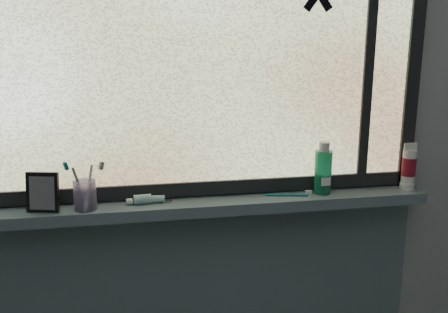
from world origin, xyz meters
name	(u,v)px	position (x,y,z in m)	size (l,w,h in m)	color
wall_back	(201,131)	(0.00, 1.30, 1.25)	(3.00, 0.01, 2.50)	#9EA3A8
windowsill	(205,206)	(0.00, 1.23, 1.00)	(1.62, 0.14, 0.04)	slate
window_pane	(201,50)	(0.00, 1.28, 1.53)	(1.50, 0.01, 1.00)	silver
frame_bottom	(203,188)	(0.00, 1.28, 1.05)	(1.60, 0.03, 0.05)	black
frame_right	(414,49)	(0.78, 1.28, 1.53)	(0.05, 0.03, 1.10)	black
frame_mullion	(369,49)	(0.60, 1.28, 1.53)	(0.04, 0.03, 1.00)	black
vanity_mirror	(43,192)	(-0.53, 1.21, 1.09)	(0.10, 0.05, 0.13)	black
toothpaste_tube	(148,199)	(-0.19, 1.23, 1.04)	(0.19, 0.04, 0.03)	white
toothbrush_cup	(85,195)	(-0.40, 1.21, 1.07)	(0.07, 0.07, 0.10)	#B3A3D7
toothbrush_lying	(286,194)	(0.29, 1.22, 1.03)	(0.19, 0.02, 0.01)	#0D6876
mouthwash_bottle	(323,168)	(0.43, 1.23, 1.11)	(0.06, 0.06, 0.16)	#1B8C5F
cream_tube	(409,164)	(0.77, 1.23, 1.11)	(0.05, 0.05, 0.12)	silver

